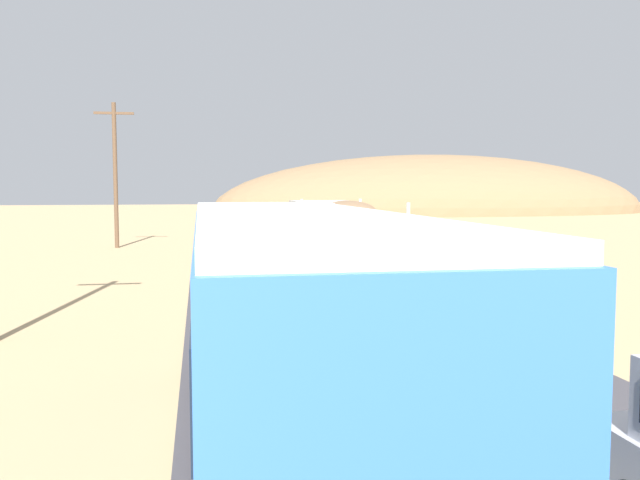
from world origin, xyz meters
TOP-DOWN VIEW (x-y plane):
  - ground_plane at (0.00, 0.00)m, footprint 240.00×240.00m
  - road_surface at (0.00, 0.00)m, footprint 8.00×120.00m
  - road_centre_line at (0.00, 0.00)m, footprint 0.16×117.60m
  - livestock_truck at (1.58, 15.88)m, footprint 2.53×9.70m
  - bus at (-2.42, -1.77)m, footprint 2.54×10.00m
  - power_pole_mid at (-8.31, 29.29)m, footprint 2.20×0.24m
  - distant_hill at (27.05, 73.78)m, footprint 58.79×26.08m

SIDE VIEW (x-z plane):
  - ground_plane at x=0.00m, z-range 0.00..0.00m
  - distant_hill at x=27.05m, z-range -7.65..7.65m
  - road_surface at x=0.00m, z-range 0.00..0.02m
  - road_centre_line at x=0.00m, z-range 0.02..0.02m
  - bus at x=-2.42m, z-range 0.14..3.35m
  - livestock_truck at x=1.58m, z-range 0.28..3.30m
  - power_pole_mid at x=-8.31m, z-range 0.29..8.56m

